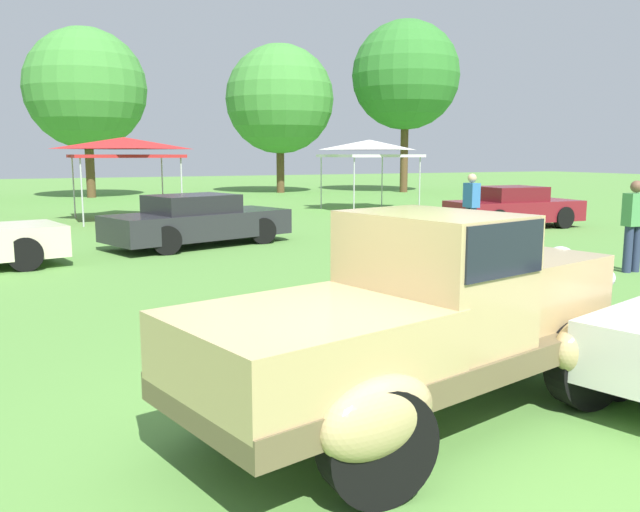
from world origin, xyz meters
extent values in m
plane|color=#568C3D|center=(0.00, 0.00, 0.00)|extent=(120.00, 120.00, 0.00)
cube|color=brown|center=(0.65, 0.43, 0.56)|extent=(4.37, 2.40, 0.20)
cube|color=tan|center=(1.86, 0.73, 0.94)|extent=(1.75, 1.43, 0.60)
ellipsoid|color=silver|center=(2.62, 0.92, 0.92)|extent=(0.28, 0.54, 0.68)
cube|color=tan|center=(0.76, 0.46, 1.18)|extent=(1.29, 1.57, 1.04)
cube|color=black|center=(0.76, 0.46, 1.48)|extent=(1.21, 1.58, 0.40)
cube|color=tan|center=(-0.48, 0.15, 0.86)|extent=(2.09, 1.80, 0.48)
ellipsoid|color=tan|center=(1.75, 1.45, 0.56)|extent=(0.98, 0.57, 0.52)
ellipsoid|color=tan|center=(2.10, 0.05, 0.56)|extent=(0.98, 0.57, 0.52)
ellipsoid|color=tan|center=(-0.66, 0.85, 0.56)|extent=(0.98, 0.57, 0.52)
ellipsoid|color=tan|center=(-0.31, -0.55, 0.56)|extent=(0.98, 0.57, 0.52)
sphere|color=silver|center=(2.56, 1.36, 1.00)|extent=(0.18, 0.18, 0.18)
sphere|color=silver|center=(2.77, 0.50, 1.00)|extent=(0.18, 0.18, 0.18)
cylinder|color=black|center=(1.75, 1.45, 0.38)|extent=(0.76, 0.24, 0.76)
cylinder|color=black|center=(2.10, 0.05, 0.38)|extent=(0.76, 0.24, 0.76)
cylinder|color=black|center=(-0.66, 0.85, 0.38)|extent=(0.76, 0.24, 0.76)
cylinder|color=black|center=(-0.31, -0.55, 0.38)|extent=(0.76, 0.24, 0.76)
cylinder|color=black|center=(2.50, 0.09, 0.33)|extent=(0.66, 0.20, 0.66)
cylinder|color=black|center=(-2.17, 9.33, 0.32)|extent=(0.64, 0.22, 0.64)
cube|color=#28282D|center=(1.65, 11.35, 0.50)|extent=(4.67, 2.93, 0.60)
cube|color=black|center=(1.48, 11.30, 1.00)|extent=(2.27, 1.96, 0.44)
cylinder|color=black|center=(3.13, 11.01, 0.32)|extent=(0.64, 0.22, 0.64)
cylinder|color=black|center=(0.63, 10.22, 0.32)|extent=(0.64, 0.22, 0.64)
cube|color=maroon|center=(11.15, 11.25, 0.50)|extent=(4.02, 1.89, 0.60)
cube|color=maroon|center=(10.99, 11.26, 1.00)|extent=(1.81, 1.53, 0.44)
cylinder|color=black|center=(12.29, 10.41, 0.32)|extent=(0.64, 0.22, 0.64)
cylinder|color=black|center=(9.93, 10.54, 0.32)|extent=(0.64, 0.22, 0.64)
cylinder|color=#283351|center=(7.94, 9.07, 0.43)|extent=(0.16, 0.16, 0.86)
cylinder|color=#283351|center=(7.95, 9.27, 0.43)|extent=(0.16, 0.16, 0.86)
cube|color=#336BB2|center=(7.94, 9.17, 1.16)|extent=(0.26, 0.41, 0.60)
sphere|color=tan|center=(7.94, 9.17, 1.58)|extent=(0.22, 0.22, 0.22)
cylinder|color=#283351|center=(8.09, 4.49, 0.43)|extent=(0.16, 0.16, 0.86)
cylinder|color=#283351|center=(7.89, 4.50, 0.43)|extent=(0.16, 0.16, 0.86)
cube|color=#4C9351|center=(7.99, 4.49, 1.16)|extent=(0.41, 0.27, 0.60)
sphere|color=brown|center=(7.99, 4.49, 1.58)|extent=(0.22, 0.22, 0.22)
cylinder|color=#B7B7BC|center=(2.52, 19.82, 1.02)|extent=(0.05, 0.05, 2.05)
cylinder|color=#B7B7BC|center=(2.52, 16.82, 1.02)|extent=(0.05, 0.05, 2.05)
cylinder|color=#B7B7BC|center=(-0.48, 19.82, 1.02)|extent=(0.05, 0.05, 2.05)
cylinder|color=#B7B7BC|center=(-0.48, 16.82, 1.02)|extent=(0.05, 0.05, 2.05)
cube|color=red|center=(1.02, 18.32, 2.10)|extent=(3.33, 3.33, 0.10)
pyramid|color=red|center=(1.02, 18.32, 2.52)|extent=(3.27, 3.27, 0.38)
cylinder|color=#B7B7BC|center=(11.60, 19.79, 1.02)|extent=(0.05, 0.05, 2.05)
cylinder|color=#B7B7BC|center=(11.60, 16.98, 1.02)|extent=(0.05, 0.05, 2.05)
cylinder|color=#B7B7BC|center=(8.80, 19.79, 1.02)|extent=(0.05, 0.05, 2.05)
cylinder|color=#B7B7BC|center=(8.80, 16.98, 1.02)|extent=(0.05, 0.05, 2.05)
cube|color=silver|center=(10.20, 18.38, 2.10)|extent=(3.11, 3.11, 0.10)
pyramid|color=silver|center=(10.20, 18.38, 2.52)|extent=(3.05, 3.05, 0.38)
cylinder|color=brown|center=(1.17, 30.80, 1.86)|extent=(0.44, 0.44, 3.72)
sphere|color=#428938|center=(1.17, 30.80, 5.34)|extent=(5.88, 5.88, 5.88)
cylinder|color=brown|center=(11.37, 30.75, 1.77)|extent=(0.44, 0.44, 3.54)
sphere|color=#428938|center=(11.37, 30.75, 5.19)|extent=(6.00, 6.00, 6.00)
cylinder|color=brown|center=(17.97, 28.21, 2.44)|extent=(0.44, 0.44, 4.88)
sphere|color=#337A2D|center=(17.97, 28.21, 6.53)|extent=(6.03, 6.03, 6.03)
camera|label=1|loc=(-2.24, -3.85, 2.16)|focal=36.57mm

